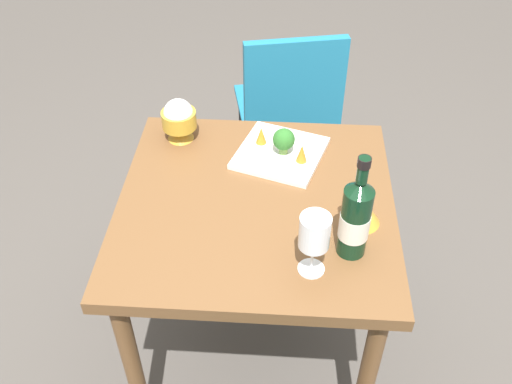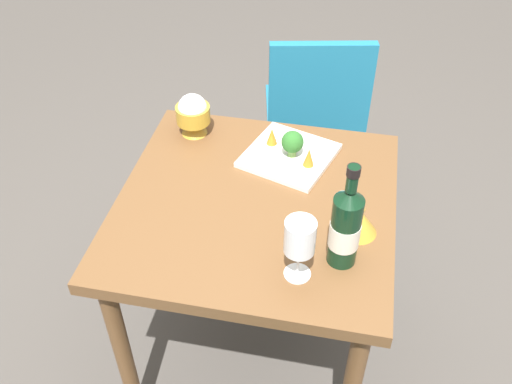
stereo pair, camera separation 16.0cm
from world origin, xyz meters
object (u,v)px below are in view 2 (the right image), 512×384
object	(u,v)px
broccoli_floret	(292,142)
carrot_garnish_left	(271,136)
carrot_garnish_right	(309,157)
wine_bottle	(345,226)
rice_bowl_lid	(359,221)
rice_bowl	(193,114)
chair_near_window	(316,106)
wine_glass	(300,238)
serving_plate	(289,155)

from	to	relation	value
broccoli_floret	carrot_garnish_left	size ratio (longest dim) A/B	1.51
carrot_garnish_right	carrot_garnish_left	bearing A→B (deg)	146.82
broccoli_floret	carrot_garnish_right	xyz separation A→B (m)	(0.06, -0.04, -0.02)
wine_bottle	rice_bowl_lid	xyz separation A→B (m)	(0.04, 0.11, -0.08)
wine_bottle	broccoli_floret	distance (m)	0.43
rice_bowl	carrot_garnish_right	world-z (taller)	rice_bowl
rice_bowl	rice_bowl_lid	distance (m)	0.66
rice_bowl_lid	wine_bottle	bearing A→B (deg)	-108.63
rice_bowl_lid	carrot_garnish_right	xyz separation A→B (m)	(-0.17, 0.24, 0.01)
broccoli_floret	chair_near_window	bearing A→B (deg)	88.57
broccoli_floret	carrot_garnish_right	size ratio (longest dim) A/B	1.45
wine_glass	serving_plate	size ratio (longest dim) A/B	0.57
rice_bowl_lid	carrot_garnish_right	world-z (taller)	rice_bowl_lid
wine_glass	rice_bowl_lid	xyz separation A→B (m)	(0.14, 0.18, -0.09)
wine_glass	broccoli_floret	xyz separation A→B (m)	(-0.08, 0.45, -0.06)
wine_glass	chair_near_window	bearing A→B (deg)	93.60
wine_bottle	carrot_garnish_left	world-z (taller)	wine_bottle
chair_near_window	carrot_garnish_right	bearing A→B (deg)	-98.55
carrot_garnish_left	carrot_garnish_right	bearing A→B (deg)	-33.18
wine_bottle	rice_bowl	world-z (taller)	wine_bottle
chair_near_window	serving_plate	distance (m)	0.65
rice_bowl	carrot_garnish_right	size ratio (longest dim) A/B	2.39
serving_plate	broccoli_floret	size ratio (longest dim) A/B	3.67
carrot_garnish_right	serving_plate	bearing A→B (deg)	145.30
carrot_garnish_right	broccoli_floret	bearing A→B (deg)	146.95
wine_glass	carrot_garnish_left	world-z (taller)	wine_glass
wine_bottle	wine_glass	size ratio (longest dim) A/B	1.70
chair_near_window	serving_plate	xyz separation A→B (m)	(-0.03, -0.62, 0.21)
chair_near_window	wine_glass	world-z (taller)	wine_glass
chair_near_window	broccoli_floret	world-z (taller)	chair_near_window
rice_bowl	carrot_garnish_left	world-z (taller)	rice_bowl
chair_near_window	rice_bowl	world-z (taller)	rice_bowl
rice_bowl_lid	broccoli_floret	bearing A→B (deg)	129.02
rice_bowl_lid	carrot_garnish_right	distance (m)	0.29
chair_near_window	carrot_garnish_left	xyz separation A→B (m)	(-0.09, -0.58, 0.25)
chair_near_window	rice_bowl_lid	distance (m)	0.95
serving_plate	rice_bowl	bearing A→B (deg)	167.98
carrot_garnish_left	chair_near_window	bearing A→B (deg)	81.12
wine_glass	carrot_garnish_left	bearing A→B (deg)	107.48
serving_plate	carrot_garnish_left	size ratio (longest dim) A/B	5.54
chair_near_window	rice_bowl	distance (m)	0.71
rice_bowl_lid	serving_plate	bearing A→B (deg)	129.29
carrot_garnish_right	chair_near_window	bearing A→B (deg)	93.46
chair_near_window	rice_bowl_lid	size ratio (longest dim) A/B	8.50
rice_bowl_lid	broccoli_floret	xyz separation A→B (m)	(-0.22, 0.27, 0.03)
serving_plate	broccoli_floret	world-z (taller)	broccoli_floret
wine_glass	serving_plate	xyz separation A→B (m)	(-0.09, 0.46, -0.12)
chair_near_window	rice_bowl	size ratio (longest dim) A/B	6.00
serving_plate	wine_glass	bearing A→B (deg)	-78.62
wine_glass	carrot_garnish_right	world-z (taller)	wine_glass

